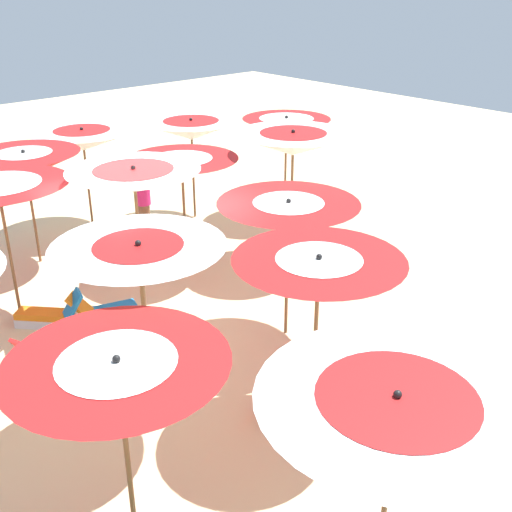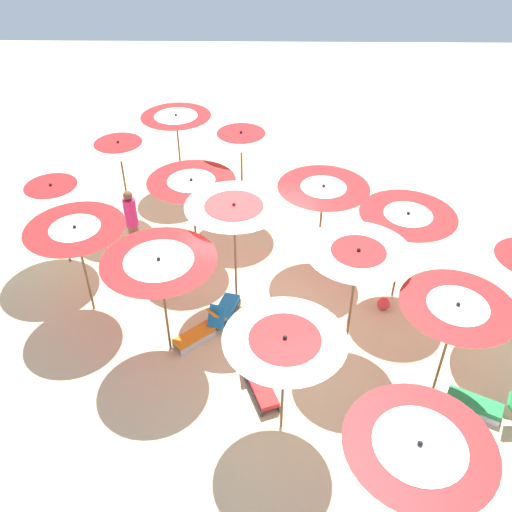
# 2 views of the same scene
# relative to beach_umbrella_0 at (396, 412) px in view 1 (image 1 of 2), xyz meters

# --- Properties ---
(ground) EXTENTS (38.90, 38.90, 0.04)m
(ground) POSITION_rel_beach_umbrella_0_xyz_m (1.06, 5.15, -1.94)
(ground) COLOR beige
(beach_umbrella_0) EXTENTS (2.28, 2.28, 2.14)m
(beach_umbrella_0) POSITION_rel_beach_umbrella_0_xyz_m (0.00, 0.00, 0.00)
(beach_umbrella_0) COLOR brown
(beach_umbrella_0) RESTS_ON ground
(beach_umbrella_1) EXTENTS (1.99, 1.99, 2.23)m
(beach_umbrella_1) POSITION_rel_beach_umbrella_0_xyz_m (1.29, 2.02, 0.07)
(beach_umbrella_1) COLOR brown
(beach_umbrella_1) RESTS_ON ground
(beach_umbrella_2) EXTENTS (2.05, 2.05, 2.20)m
(beach_umbrella_2) POSITION_rel_beach_umbrella_0_xyz_m (2.42, 3.65, 0.02)
(beach_umbrella_2) COLOR brown
(beach_umbrella_2) RESTS_ON ground
(beach_umbrella_3) EXTENTS (2.07, 2.07, 2.54)m
(beach_umbrella_3) POSITION_rel_beach_umbrella_0_xyz_m (4.41, 5.54, 0.36)
(beach_umbrella_3) COLOR brown
(beach_umbrella_3) RESTS_ON ground
(beach_umbrella_4) EXTENTS (1.93, 1.93, 2.26)m
(beach_umbrella_4) POSITION_rel_beach_umbrella_0_xyz_m (6.07, 7.39, 0.08)
(beach_umbrella_4) COLOR brown
(beach_umbrella_4) RESTS_ON ground
(beach_umbrella_5) EXTENTS (1.91, 1.91, 2.24)m
(beach_umbrella_5) POSITION_rel_beach_umbrella_0_xyz_m (-1.45, 1.76, 0.06)
(beach_umbrella_5) COLOR brown
(beach_umbrella_5) RESTS_ON ground
(beach_umbrella_6) EXTENTS (1.94, 1.94, 2.46)m
(beach_umbrella_6) POSITION_rel_beach_umbrella_0_xyz_m (-0.28, 3.26, 0.31)
(beach_umbrella_6) COLOR brown
(beach_umbrella_6) RESTS_ON ground
(beach_umbrella_7) EXTENTS (1.98, 1.98, 2.52)m
(beach_umbrella_7) POSITION_rel_beach_umbrella_0_xyz_m (1.10, 5.56, 0.37)
(beach_umbrella_7) COLOR brown
(beach_umbrella_7) RESTS_ON ground
(beach_umbrella_8) EXTENTS (2.02, 2.02, 2.17)m
(beach_umbrella_8) POSITION_rel_beach_umbrella_0_xyz_m (2.70, 6.60, 0.02)
(beach_umbrella_8) COLOR brown
(beach_umbrella_8) RESTS_ON ground
(beach_umbrella_9) EXTENTS (2.03, 2.03, 2.26)m
(beach_umbrella_9) POSITION_rel_beach_umbrella_0_xyz_m (4.41, 8.62, 0.07)
(beach_umbrella_9) COLOR brown
(beach_umbrella_9) RESTS_ON ground
(beach_umbrella_13) EXTENTS (2.00, 2.00, 2.21)m
(beach_umbrella_13) POSITION_rel_beach_umbrella_0_xyz_m (0.73, 8.69, 0.00)
(beach_umbrella_13) COLOR brown
(beach_umbrella_13) RESTS_ON ground
(beach_umbrella_14) EXTENTS (2.22, 2.22, 2.18)m
(beach_umbrella_14) POSITION_rel_beach_umbrella_0_xyz_m (2.40, 9.70, -0.01)
(beach_umbrella_14) COLOR brown
(beach_umbrella_14) RESTS_ON ground
(lounger_1) EXTENTS (1.19, 0.67, 0.65)m
(lounger_1) POSITION_rel_beach_umbrella_0_xyz_m (0.48, 5.78, -1.71)
(lounger_1) COLOR #333338
(lounger_1) RESTS_ON ground
(lounger_2) EXTENTS (1.30, 0.78, 0.63)m
(lounger_2) POSITION_rel_beach_umbrella_0_xyz_m (-1.48, 5.00, -1.72)
(lounger_2) COLOR #333338
(lounger_2) RESTS_ON ground
(lounger_3) EXTENTS (1.04, 1.10, 0.56)m
(lounger_3) POSITION_rel_beach_umbrella_0_xyz_m (-0.18, 6.29, -1.73)
(lounger_3) COLOR silver
(lounger_3) RESTS_ON ground
(beachgoer_0) EXTENTS (0.30, 0.30, 1.77)m
(beachgoer_0) POSITION_rel_beach_umbrella_0_xyz_m (2.78, 8.13, -1.00)
(beachgoer_0) COLOR brown
(beachgoer_0) RESTS_ON ground
(beach_ball) EXTENTS (0.29, 0.29, 0.29)m
(beach_ball) POSITION_rel_beach_umbrella_0_xyz_m (0.81, 2.32, -1.78)
(beach_ball) COLOR red
(beach_ball) RESTS_ON ground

